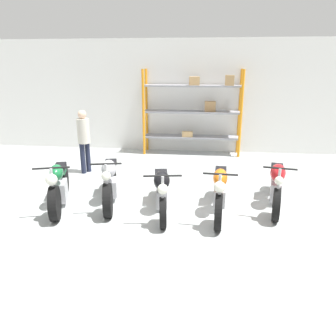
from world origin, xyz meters
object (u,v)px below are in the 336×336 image
object	(u,v)px
shelving_rack	(195,109)
motorcycle_orange	(220,190)
motorcycle_green	(59,186)
motorcycle_red	(276,184)
person_browsing	(84,137)
motorcycle_black	(162,190)
motorcycle_silver	(110,181)

from	to	relation	value
shelving_rack	motorcycle_orange	size ratio (longest dim) A/B	1.45
motorcycle_green	motorcycle_red	world-z (taller)	motorcycle_red
motorcycle_orange	person_browsing	xyz separation A→B (m)	(-3.52, 2.13, 0.52)
motorcycle_red	person_browsing	size ratio (longest dim) A/B	1.27
motorcycle_green	motorcycle_orange	bearing A→B (deg)	74.25
shelving_rack	motorcycle_red	distance (m)	4.47
motorcycle_green	shelving_rack	bearing A→B (deg)	133.19
motorcycle_black	person_browsing	bearing A→B (deg)	-141.78
motorcycle_red	shelving_rack	bearing A→B (deg)	-144.67
motorcycle_green	person_browsing	world-z (taller)	person_browsing
motorcycle_silver	motorcycle_black	distance (m)	1.20
motorcycle_orange	motorcycle_red	xyz separation A→B (m)	(1.18, 0.50, -0.01)
motorcycle_black	motorcycle_orange	world-z (taller)	motorcycle_orange
shelving_rack	motorcycle_orange	xyz separation A→B (m)	(0.68, -4.44, -0.98)
motorcycle_black	person_browsing	distance (m)	3.27
shelving_rack	motorcycle_red	size ratio (longest dim) A/B	1.45
motorcycle_silver	motorcycle_orange	distance (m)	2.31
motorcycle_silver	motorcycle_red	size ratio (longest dim) A/B	0.99
motorcycle_silver	motorcycle_red	bearing A→B (deg)	81.21
motorcycle_orange	person_browsing	world-z (taller)	person_browsing
shelving_rack	person_browsing	bearing A→B (deg)	-140.90
motorcycle_green	motorcycle_black	distance (m)	2.13
motorcycle_orange	person_browsing	bearing A→B (deg)	-117.92
motorcycle_silver	person_browsing	xyz separation A→B (m)	(-1.22, 1.86, 0.53)
motorcycle_silver	person_browsing	bearing A→B (deg)	-159.10
motorcycle_black	motorcycle_orange	xyz separation A→B (m)	(1.14, 0.05, 0.02)
shelving_rack	motorcycle_silver	world-z (taller)	shelving_rack
motorcycle_green	motorcycle_silver	size ratio (longest dim) A/B	0.94
shelving_rack	person_browsing	distance (m)	3.69
motorcycle_orange	motorcycle_black	bearing A→B (deg)	-84.08
motorcycle_silver	motorcycle_black	xyz separation A→B (m)	(1.15, -0.33, -0.02)
motorcycle_green	motorcycle_black	xyz separation A→B (m)	(2.13, 0.01, 0.01)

